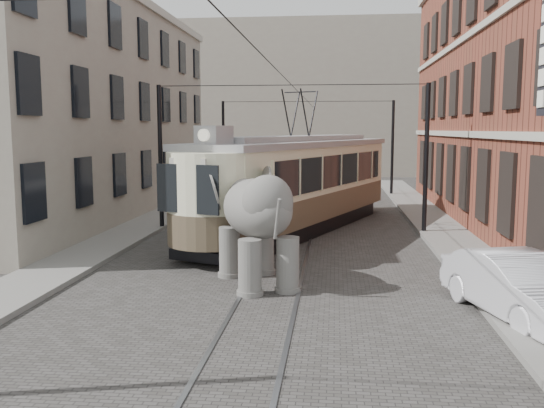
# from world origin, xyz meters

# --- Properties ---
(ground) EXTENTS (120.00, 120.00, 0.00)m
(ground) POSITION_xyz_m (0.00, 0.00, 0.00)
(ground) COLOR #43403E
(tram_rails) EXTENTS (1.54, 80.00, 0.02)m
(tram_rails) POSITION_xyz_m (0.00, 0.00, 0.01)
(tram_rails) COLOR slate
(tram_rails) RESTS_ON ground
(sidewalk_right) EXTENTS (2.00, 60.00, 0.15)m
(sidewalk_right) POSITION_xyz_m (6.00, 0.00, 0.07)
(sidewalk_right) COLOR slate
(sidewalk_right) RESTS_ON ground
(sidewalk_left) EXTENTS (2.00, 60.00, 0.15)m
(sidewalk_left) POSITION_xyz_m (-6.50, 0.00, 0.07)
(sidewalk_left) COLOR slate
(sidewalk_left) RESTS_ON ground
(stucco_building) EXTENTS (7.00, 24.00, 10.00)m
(stucco_building) POSITION_xyz_m (-11.00, 10.00, 5.00)
(stucco_building) COLOR gray
(stucco_building) RESTS_ON ground
(distant_block) EXTENTS (28.00, 10.00, 14.00)m
(distant_block) POSITION_xyz_m (0.00, 40.00, 7.00)
(distant_block) COLOR gray
(distant_block) RESTS_ON ground
(catenary) EXTENTS (11.00, 30.20, 6.00)m
(catenary) POSITION_xyz_m (-0.20, 5.00, 3.00)
(catenary) COLOR black
(catenary) RESTS_ON ground
(tram) EXTENTS (7.98, 14.58, 5.74)m
(tram) POSITION_xyz_m (0.18, 6.20, 2.87)
(tram) COLOR beige
(tram) RESTS_ON ground
(elephant) EXTENTS (4.81, 5.95, 3.20)m
(elephant) POSITION_xyz_m (-0.46, -2.30, 1.60)
(elephant) COLOR slate
(elephant) RESTS_ON ground
(parked_car) EXTENTS (2.76, 4.66, 1.45)m
(parked_car) POSITION_xyz_m (5.68, -4.59, 0.73)
(parked_car) COLOR silver
(parked_car) RESTS_ON ground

